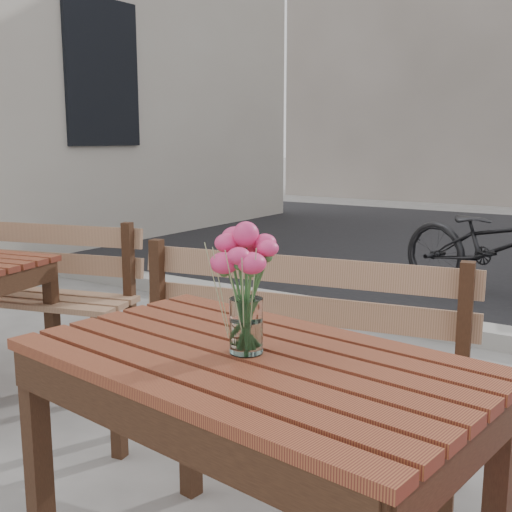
% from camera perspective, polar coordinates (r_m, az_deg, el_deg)
% --- Properties ---
extents(main_table, '(1.38, 0.92, 0.80)m').
position_cam_1_polar(main_table, '(1.85, -0.48, -12.57)').
color(main_table, '#561D16').
rests_on(main_table, ground).
extents(main_bench, '(1.58, 0.70, 0.95)m').
position_cam_1_polar(main_bench, '(2.74, 2.98, -6.96)').
color(main_bench, '#8D6349').
rests_on(main_bench, ground).
extents(main_vase, '(0.20, 0.20, 0.37)m').
position_cam_1_polar(main_vase, '(1.75, -0.89, -1.48)').
color(main_vase, white).
rests_on(main_vase, main_table).
extents(second_bench, '(1.58, 0.82, 0.94)m').
position_cam_1_polar(second_bench, '(4.09, -20.27, -1.80)').
color(second_bench, '#8D6349').
rests_on(second_bench, ground).
extents(bicycle, '(1.97, 1.22, 0.98)m').
position_cam_1_polar(bicycle, '(5.87, 20.61, 0.90)').
color(bicycle, black).
rests_on(bicycle, ground).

